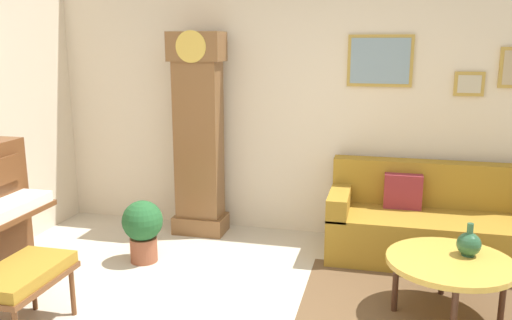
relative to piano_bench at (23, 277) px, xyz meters
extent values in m
cube|color=beige|center=(1.45, 2.45, 0.99)|extent=(5.30, 0.10, 2.80)
cube|color=#B28E3D|center=(3.00, 2.39, 1.14)|extent=(0.26, 0.03, 0.22)
cube|color=#BCB299|center=(3.00, 2.37, 1.14)|extent=(0.20, 0.01, 0.16)
cube|color=#B28E3D|center=(2.20, 2.39, 1.34)|extent=(0.60, 0.03, 0.48)
cube|color=#7A93A3|center=(2.20, 2.37, 1.34)|extent=(0.54, 0.01, 0.42)
cube|color=brown|center=(2.77, 0.96, -0.40)|extent=(2.10, 1.50, 0.01)
cube|color=brown|center=(0.00, 0.00, -0.03)|extent=(0.42, 0.70, 0.04)
cube|color=olive|center=(0.00, 0.00, 0.03)|extent=(0.40, 0.68, 0.08)
cylinder|color=brown|center=(0.16, 0.30, -0.23)|extent=(0.04, 0.04, 0.36)
cylinder|color=brown|center=(-0.16, 0.30, -0.23)|extent=(0.04, 0.04, 0.36)
cube|color=brown|center=(0.47, 2.14, -0.32)|extent=(0.52, 0.34, 0.18)
cube|color=brown|center=(0.47, 2.14, 0.48)|extent=(0.44, 0.28, 1.78)
cube|color=brown|center=(0.47, 2.14, 1.47)|extent=(0.52, 0.32, 0.28)
cylinder|color=gold|center=(0.47, 1.99, 1.47)|extent=(0.30, 0.02, 0.30)
cylinder|color=gold|center=(0.47, 2.09, 0.54)|extent=(0.03, 0.03, 0.70)
cube|color=olive|center=(2.76, 1.96, -0.20)|extent=(1.90, 0.80, 0.42)
cube|color=olive|center=(2.76, 2.26, 0.21)|extent=(1.90, 0.20, 0.44)
cube|color=olive|center=(1.90, 1.96, 0.09)|extent=(0.18, 0.80, 0.20)
cube|color=maroon|center=(2.46, 2.10, 0.17)|extent=(0.34, 0.12, 0.32)
cylinder|color=gold|center=(2.76, 0.90, 0.01)|extent=(0.88, 0.88, 0.04)
torus|color=#3D2316|center=(2.76, 0.90, 0.01)|extent=(0.88, 0.88, 0.04)
cylinder|color=#3D2316|center=(2.76, 1.26, -0.21)|extent=(0.04, 0.04, 0.40)
cylinder|color=#3D2316|center=(3.12, 0.90, -0.21)|extent=(0.04, 0.04, 0.40)
cylinder|color=#3D2316|center=(2.76, 0.54, -0.21)|extent=(0.04, 0.04, 0.40)
cylinder|color=#3D2316|center=(2.40, 0.90, -0.21)|extent=(0.04, 0.04, 0.40)
cylinder|color=#234C33|center=(2.89, 1.01, 0.04)|extent=(0.09, 0.09, 0.01)
sphere|color=#285638|center=(2.89, 1.01, 0.12)|extent=(0.17, 0.17, 0.17)
cylinder|color=#285638|center=(2.89, 1.01, 0.23)|extent=(0.04, 0.04, 0.08)
cylinder|color=#935138|center=(0.23, 1.30, -0.30)|extent=(0.24, 0.24, 0.22)
sphere|color=#235B2D|center=(0.23, 1.30, -0.03)|extent=(0.36, 0.36, 0.36)
camera|label=1|loc=(2.26, -2.78, 1.51)|focal=37.17mm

